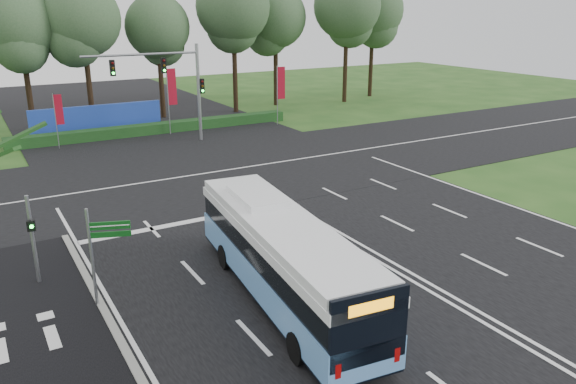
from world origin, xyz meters
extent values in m
plane|color=#224A18|center=(0.00, 0.00, 0.00)|extent=(120.00, 120.00, 0.00)
cube|color=black|center=(0.00, 0.00, 0.02)|extent=(20.00, 120.00, 0.04)
cube|color=black|center=(0.00, 12.00, 0.03)|extent=(120.00, 14.00, 0.05)
cube|color=black|center=(-12.50, -3.00, 0.03)|extent=(5.00, 18.00, 0.06)
cube|color=gray|center=(-10.10, -3.00, 0.06)|extent=(0.25, 18.00, 0.12)
cube|color=#5D97D8|center=(-4.66, -3.38, 0.97)|extent=(3.47, 11.06, 1.00)
cube|color=black|center=(-4.66, -3.38, 0.52)|extent=(3.44, 11.00, 0.27)
cube|color=black|center=(-4.66, -3.38, 1.88)|extent=(3.36, 10.88, 0.86)
cube|color=white|center=(-4.66, -3.38, 2.42)|extent=(3.47, 11.06, 0.32)
cube|color=white|center=(-4.66, -3.38, 2.74)|extent=(3.37, 10.62, 0.32)
cube|color=white|center=(-4.41, -1.13, 3.01)|extent=(1.74, 2.86, 0.23)
cube|color=black|center=(-5.27, -8.73, 1.92)|extent=(2.20, 0.36, 1.99)
cube|color=orange|center=(-5.27, -8.77, 2.55)|extent=(1.27, 0.20, 0.32)
cylinder|color=black|center=(-5.37, -0.21, 0.47)|extent=(0.36, 0.96, 0.94)
cylinder|color=black|center=(-3.27, -0.44, 0.47)|extent=(0.36, 0.96, 0.94)
cylinder|color=black|center=(-6.10, -6.69, 0.47)|extent=(0.36, 0.96, 0.94)
cylinder|color=black|center=(-4.00, -6.92, 0.47)|extent=(0.36, 0.96, 0.94)
cylinder|color=gray|center=(-11.63, 2.06, 1.66)|extent=(0.13, 0.13, 3.32)
cube|color=black|center=(-11.63, 1.88, 2.28)|extent=(0.30, 0.23, 0.38)
sphere|color=#19F233|center=(-11.63, 1.78, 2.28)|extent=(0.13, 0.13, 0.13)
cylinder|color=gray|center=(-10.20, -0.71, 1.72)|extent=(0.10, 0.10, 3.45)
cube|color=#0D4915|center=(-9.59, -0.93, 2.85)|extent=(1.23, 0.51, 0.26)
cube|color=#0D4915|center=(-9.59, -0.93, 2.54)|extent=(1.23, 0.51, 0.19)
cube|color=white|center=(-9.59, -0.97, 2.85)|extent=(1.13, 0.43, 0.03)
cylinder|color=gray|center=(-7.60, 22.94, 1.94)|extent=(0.06, 0.06, 3.87)
cube|color=maroon|center=(-7.31, 22.93, 2.75)|extent=(0.52, 0.07, 2.07)
cylinder|color=gray|center=(0.70, 23.60, 2.57)|extent=(0.08, 0.08, 5.15)
cube|color=maroon|center=(1.07, 23.63, 3.66)|extent=(0.69, 0.08, 2.75)
cylinder|color=gray|center=(9.68, 22.54, 2.46)|extent=(0.08, 0.08, 4.92)
cube|color=maroon|center=(10.04, 22.50, 3.50)|extent=(0.66, 0.11, 2.62)
cylinder|color=gray|center=(2.00, 20.50, 3.50)|extent=(0.24, 0.24, 7.00)
cylinder|color=gray|center=(-2.00, 20.50, 6.40)|extent=(8.00, 0.16, 0.16)
cube|color=black|center=(-0.50, 20.50, 5.60)|extent=(0.32, 0.28, 1.05)
cube|color=black|center=(-4.00, 20.50, 5.60)|extent=(0.32, 0.28, 1.05)
cube|color=black|center=(2.25, 20.50, 4.00)|extent=(0.32, 0.28, 1.05)
cube|color=#143915|center=(0.00, 24.50, 0.40)|extent=(22.00, 1.20, 0.80)
cube|color=#1F40AD|center=(-4.00, 27.00, 1.10)|extent=(10.00, 0.30, 2.20)
cylinder|color=black|center=(-8.28, 30.66, 3.84)|extent=(0.44, 0.44, 7.69)
sphere|color=#335230|center=(-8.28, 30.66, 8.09)|extent=(5.66, 5.66, 5.66)
cylinder|color=black|center=(-3.77, 29.99, 4.08)|extent=(0.44, 0.44, 8.15)
sphere|color=#335230|center=(-3.77, 29.99, 8.58)|extent=(6.01, 6.01, 6.01)
cylinder|color=black|center=(2.52, 30.74, 3.72)|extent=(0.44, 0.44, 7.44)
sphere|color=#335230|center=(2.52, 30.74, 7.84)|extent=(5.49, 5.49, 5.49)
cylinder|color=black|center=(9.33, 29.94, 4.52)|extent=(0.44, 0.44, 9.04)
sphere|color=#335230|center=(9.33, 29.94, 9.51)|extent=(6.66, 6.66, 6.66)
cylinder|color=black|center=(14.59, 31.62, 4.04)|extent=(0.44, 0.44, 8.09)
sphere|color=#335230|center=(14.59, 31.62, 8.51)|extent=(5.96, 5.96, 5.96)
cylinder|color=black|center=(21.77, 29.77, 4.55)|extent=(0.44, 0.44, 9.10)
sphere|color=#335230|center=(21.77, 29.77, 9.58)|extent=(6.71, 6.71, 6.71)
cylinder|color=black|center=(26.53, 31.56, 4.35)|extent=(0.44, 0.44, 8.69)
sphere|color=#335230|center=(26.53, 31.56, 9.15)|extent=(6.41, 6.41, 6.41)
camera|label=1|loc=(-13.05, -18.11, 9.44)|focal=35.00mm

